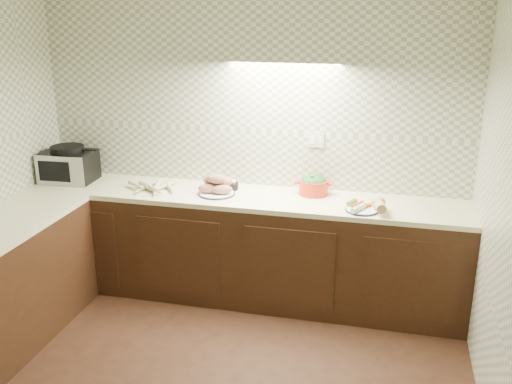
% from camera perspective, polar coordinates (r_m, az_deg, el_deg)
% --- Properties ---
extents(room, '(3.60, 3.60, 2.60)m').
position_cam_1_polar(room, '(3.04, -8.80, 3.85)').
color(room, black).
rests_on(room, ground).
extents(counter, '(3.60, 3.60, 0.90)m').
position_cam_1_polar(counter, '(4.31, -13.12, -8.70)').
color(counter, black).
rests_on(counter, ground).
extents(toaster_oven, '(0.45, 0.36, 0.31)m').
position_cam_1_polar(toaster_oven, '(5.20, -18.24, 2.60)').
color(toaster_oven, black).
rests_on(toaster_oven, counter).
extents(parsnip_pile, '(0.43, 0.37, 0.08)m').
position_cam_1_polar(parsnip_pile, '(4.79, -9.97, 0.57)').
color(parsnip_pile, beige).
rests_on(parsnip_pile, counter).
extents(sweet_potato_plate, '(0.30, 0.30, 0.17)m').
position_cam_1_polar(sweet_potato_plate, '(4.63, -3.97, 0.54)').
color(sweet_potato_plate, '#141A3B').
rests_on(sweet_potato_plate, counter).
extents(onion_bowl, '(0.15, 0.15, 0.11)m').
position_cam_1_polar(onion_bowl, '(4.75, -2.70, 0.78)').
color(onion_bowl, black).
rests_on(onion_bowl, counter).
extents(dutch_oven, '(0.30, 0.25, 0.17)m').
position_cam_1_polar(dutch_oven, '(4.63, 5.77, 0.74)').
color(dutch_oven, red).
rests_on(dutch_oven, counter).
extents(veg_plate, '(0.30, 0.27, 0.12)m').
position_cam_1_polar(veg_plate, '(4.33, 11.28, -1.33)').
color(veg_plate, '#141A3B').
rests_on(veg_plate, counter).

